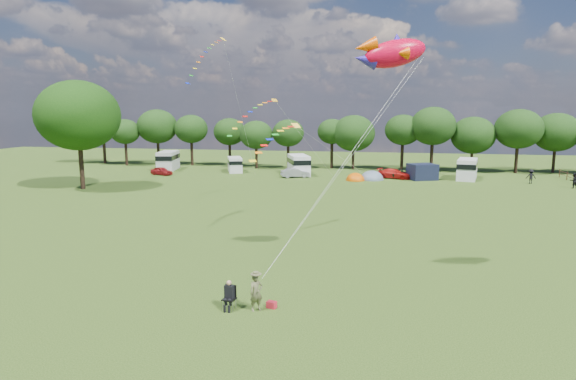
% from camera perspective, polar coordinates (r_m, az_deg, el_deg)
% --- Properties ---
extents(ground_plane, '(180.00, 180.00, 0.00)m').
position_cam_1_polar(ground_plane, '(27.59, -3.28, -10.89)').
color(ground_plane, '#19310B').
rests_on(ground_plane, ground).
extents(tree_line, '(102.98, 10.98, 10.27)m').
position_cam_1_polar(tree_line, '(80.13, 10.35, 6.88)').
color(tree_line, black).
rests_on(tree_line, ground).
extents(big_tree, '(10.00, 10.00, 13.28)m').
position_cam_1_polar(big_tree, '(64.42, -23.63, 8.08)').
color(big_tree, black).
rests_on(big_tree, ground).
extents(car_a, '(3.95, 2.58, 1.23)m').
position_cam_1_polar(car_a, '(75.26, -14.76, 2.19)').
color(car_a, maroon).
rests_on(car_a, ground).
extents(car_b, '(4.16, 2.73, 1.38)m').
position_cam_1_polar(car_b, '(70.05, 0.87, 2.05)').
color(car_b, gray).
rests_on(car_b, ground).
extents(car_c, '(5.02, 3.48, 1.39)m').
position_cam_1_polar(car_c, '(70.60, 12.50, 1.89)').
color(car_c, red).
rests_on(car_c, ground).
extents(car_d, '(5.11, 3.58, 1.27)m').
position_cam_1_polar(car_d, '(71.36, 13.68, 1.88)').
color(car_d, black).
rests_on(car_d, ground).
extents(campervan_a, '(3.86, 6.60, 3.03)m').
position_cam_1_polar(campervan_a, '(81.79, -14.02, 3.48)').
color(campervan_a, '#B4B3B6').
rests_on(campervan_a, ground).
extents(campervan_b, '(3.65, 5.20, 2.35)m').
position_cam_1_polar(campervan_b, '(76.93, -6.30, 3.08)').
color(campervan_b, silver).
rests_on(campervan_b, ground).
extents(campervan_c, '(4.56, 6.65, 3.00)m').
position_cam_1_polar(campervan_c, '(72.98, 1.27, 3.07)').
color(campervan_c, silver).
rests_on(campervan_c, ground).
extents(campervan_d, '(3.72, 6.29, 2.89)m').
position_cam_1_polar(campervan_d, '(72.72, 20.47, 2.42)').
color(campervan_d, silver).
rests_on(campervan_d, ground).
extents(tent_orange, '(2.66, 2.92, 2.08)m').
position_cam_1_polar(tent_orange, '(67.79, 7.98, 1.15)').
color(tent_orange, '#D05102').
rests_on(tent_orange, ground).
extents(tent_greyblue, '(3.40, 3.72, 2.53)m').
position_cam_1_polar(tent_greyblue, '(68.99, 9.90, 1.24)').
color(tent_greyblue, slate).
rests_on(tent_greyblue, ground).
extents(awning_navy, '(4.46, 4.13, 2.24)m').
position_cam_1_polar(awning_navy, '(70.35, 15.62, 2.10)').
color(awning_navy, black).
rests_on(awning_navy, ground).
extents(kite_flyer, '(0.79, 0.76, 1.82)m').
position_cam_1_polar(kite_flyer, '(23.67, -3.80, -12.05)').
color(kite_flyer, brown).
rests_on(kite_flyer, ground).
extents(camp_chair, '(0.68, 0.68, 1.47)m').
position_cam_1_polar(camp_chair, '(24.00, -6.95, -11.87)').
color(camp_chair, '#99999E').
rests_on(camp_chair, ground).
extents(kite_bag, '(0.52, 0.42, 0.33)m').
position_cam_1_polar(kite_bag, '(24.22, -1.96, -13.42)').
color(kite_bag, red).
rests_on(kite_bag, ground).
extents(fish_kite, '(4.31, 2.31, 2.25)m').
position_cam_1_polar(fish_kite, '(27.87, 11.92, 15.58)').
color(fish_kite, red).
rests_on(fish_kite, ground).
extents(streamer_kite_a, '(3.24, 5.63, 5.78)m').
position_cam_1_polar(streamer_kite_a, '(59.78, -9.41, 15.74)').
color(streamer_kite_a, yellow).
rests_on(streamer_kite_a, ground).
extents(streamer_kite_b, '(4.27, 4.62, 3.78)m').
position_cam_1_polar(streamer_kite_b, '(49.66, -3.77, 9.35)').
color(streamer_kite_b, gold).
rests_on(streamer_kite_b, ground).
extents(streamer_kite_c, '(3.22, 5.02, 2.82)m').
position_cam_1_polar(streamer_kite_c, '(38.22, -1.06, 6.47)').
color(streamer_kite_c, yellow).
rests_on(streamer_kite_c, ground).
extents(walker_a, '(1.05, 0.81, 1.91)m').
position_cam_1_polar(walker_a, '(70.00, 30.75, 0.96)').
color(walker_a, black).
rests_on(walker_a, ground).
extents(walker_b, '(1.26, 0.62, 1.92)m').
position_cam_1_polar(walker_b, '(71.74, 26.84, 1.44)').
color(walker_b, black).
rests_on(walker_b, ground).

